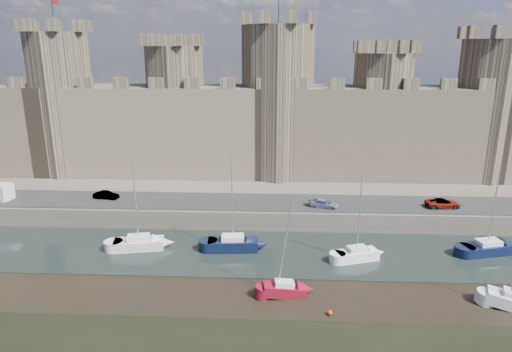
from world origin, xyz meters
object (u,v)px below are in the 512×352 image
(car_1, at_px, (106,195))
(sailboat_2, at_px, (357,254))
(car_3, at_px, (443,203))
(car_2, at_px, (324,204))
(sailboat_4, at_px, (284,289))
(sailboat_3, at_px, (488,248))
(sailboat_1, at_px, (233,243))
(sailboat_0, at_px, (139,243))

(car_1, height_order, sailboat_2, sailboat_2)
(car_3, bearing_deg, car_2, 88.19)
(sailboat_4, bearing_deg, sailboat_2, 34.42)
(sailboat_2, relative_size, sailboat_3, 0.97)
(car_3, height_order, sailboat_1, sailboat_1)
(sailboat_3, bearing_deg, car_2, 143.23)
(sailboat_4, bearing_deg, sailboat_1, 112.19)
(car_1, relative_size, car_2, 0.89)
(sailboat_0, bearing_deg, car_3, 2.64)
(sailboat_3, bearing_deg, sailboat_4, -170.73)
(sailboat_4, bearing_deg, sailboat_3, 14.29)
(car_1, height_order, car_3, car_3)
(car_1, bearing_deg, sailboat_2, -101.77)
(car_1, bearing_deg, sailboat_4, -120.53)
(car_3, bearing_deg, sailboat_2, 125.29)
(car_1, xyz_separation_m, sailboat_4, (23.95, -19.36, -2.35))
(sailboat_0, relative_size, sailboat_4, 1.10)
(sailboat_3, bearing_deg, sailboat_0, 166.94)
(car_1, bearing_deg, car_3, -83.23)
(sailboat_2, bearing_deg, sailboat_1, 154.64)
(car_2, relative_size, car_3, 0.88)
(car_1, distance_m, sailboat_4, 30.88)
(car_2, relative_size, sailboat_1, 0.34)
(sailboat_0, distance_m, sailboat_2, 24.68)
(car_2, xyz_separation_m, sailboat_3, (17.71, -7.42, -2.27))
(car_2, xyz_separation_m, sailboat_0, (-21.91, -8.10, -2.25))
(sailboat_1, bearing_deg, car_3, 13.85)
(sailboat_0, bearing_deg, sailboat_1, -9.42)
(sailboat_4, bearing_deg, car_2, 63.96)
(car_2, xyz_separation_m, sailboat_2, (2.71, -9.74, -2.26))
(car_3, bearing_deg, car_1, 83.80)
(sailboat_2, bearing_deg, car_3, 22.30)
(car_3, xyz_separation_m, sailboat_2, (-12.55, -10.47, -2.31))
(car_3, relative_size, sailboat_1, 0.39)
(car_3, height_order, sailboat_0, sailboat_0)
(car_1, xyz_separation_m, sailboat_3, (46.96, -9.44, -2.27))
(car_1, height_order, sailboat_0, sailboat_0)
(car_2, xyz_separation_m, car_3, (15.27, 0.73, 0.05))
(car_2, bearing_deg, sailboat_3, -97.51)
(sailboat_1, xyz_separation_m, sailboat_4, (5.75, -9.49, -0.16))
(sailboat_1, relative_size, sailboat_3, 1.11)
(car_3, xyz_separation_m, sailboat_0, (-37.18, -8.83, -2.30))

